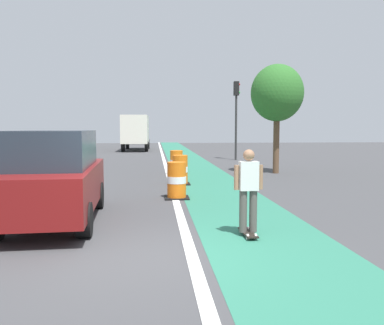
{
  "coord_description": "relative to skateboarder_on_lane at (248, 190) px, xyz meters",
  "views": [
    {
      "loc": [
        0.31,
        -6.56,
        2.1
      ],
      "look_at": [
        1.38,
        5.0,
        1.1
      ],
      "focal_mm": 37.63,
      "sensor_mm": 36.0,
      "label": 1
    }
  ],
  "objects": [
    {
      "name": "ground_plane",
      "position": [
        -2.1,
        -1.0,
        -0.91
      ],
      "size": [
        100.0,
        100.0,
        0.0
      ],
      "primitive_type": "plane",
      "color": "#424244"
    },
    {
      "name": "bike_lane_strip",
      "position": [
        0.3,
        11.0,
        -0.91
      ],
      "size": [
        2.5,
        80.0,
        0.01
      ],
      "primitive_type": "cube",
      "color": "#2D755B",
      "rests_on": "ground"
    },
    {
      "name": "lane_divider_stripe",
      "position": [
        -1.2,
        11.0,
        -0.91
      ],
      "size": [
        0.2,
        80.0,
        0.01
      ],
      "primitive_type": "cube",
      "color": "silver",
      "rests_on": "ground"
    },
    {
      "name": "skateboarder_on_lane",
      "position": [
        0.0,
        0.0,
        0.0
      ],
      "size": [
        0.57,
        0.81,
        1.69
      ],
      "color": "black",
      "rests_on": "ground"
    },
    {
      "name": "parked_suv_nearest",
      "position": [
        -4.04,
        1.57,
        0.12
      ],
      "size": [
        2.09,
        4.69,
        2.04
      ],
      "color": "maroon",
      "rests_on": "ground"
    },
    {
      "name": "traffic_barrel_front",
      "position": [
        -1.15,
        4.31,
        -0.38
      ],
      "size": [
        0.73,
        0.73,
        1.09
      ],
      "color": "orange",
      "rests_on": "ground"
    },
    {
      "name": "traffic_barrel_mid",
      "position": [
        -0.86,
        7.29,
        -0.38
      ],
      "size": [
        0.73,
        0.73,
        1.09
      ],
      "color": "orange",
      "rests_on": "ground"
    },
    {
      "name": "traffic_barrel_back",
      "position": [
        -0.83,
        10.47,
        -0.38
      ],
      "size": [
        0.73,
        0.73,
        1.09
      ],
      "color": "orange",
      "rests_on": "ground"
    },
    {
      "name": "delivery_truck_down_block",
      "position": [
        -3.54,
        30.7,
        0.94
      ],
      "size": [
        2.42,
        7.62,
        3.23
      ],
      "color": "silver",
      "rests_on": "ground"
    },
    {
      "name": "traffic_light_corner",
      "position": [
        3.51,
        18.4,
        2.59
      ],
      "size": [
        0.41,
        0.32,
        5.1
      ],
      "color": "#2D2D2D",
      "rests_on": "ground"
    },
    {
      "name": "street_tree_sidewalk",
      "position": [
        3.8,
        10.6,
        2.76
      ],
      "size": [
        2.4,
        2.4,
        5.0
      ],
      "color": "brown",
      "rests_on": "ground"
    }
  ]
}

